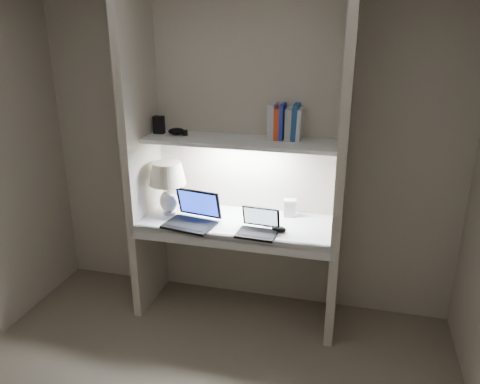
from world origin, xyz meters
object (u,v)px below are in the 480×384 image
(table_lamp, at_px, (168,180))
(speaker, at_px, (290,208))
(laptop_netbook, at_px, (258,228))
(laptop_main, at_px, (193,217))
(book_row, at_px, (285,122))

(table_lamp, distance_m, speaker, 0.94)
(laptop_netbook, relative_size, speaker, 2.13)
(table_lamp, distance_m, laptop_main, 0.35)
(table_lamp, height_order, laptop_main, table_lamp)
(laptop_netbook, bearing_deg, table_lamp, 169.82)
(table_lamp, xyz_separation_m, laptop_netbook, (0.74, -0.18, -0.23))
(laptop_main, distance_m, speaker, 0.73)
(book_row, bearing_deg, speaker, -1.59)
(table_lamp, bearing_deg, laptop_main, -29.28)
(table_lamp, height_order, laptop_netbook, table_lamp)
(laptop_main, height_order, book_row, book_row)
(laptop_netbook, relative_size, book_row, 1.11)
(laptop_main, xyz_separation_m, speaker, (0.66, 0.31, 0.01))
(laptop_netbook, xyz_separation_m, speaker, (0.17, 0.36, 0.03))
(laptop_main, height_order, laptop_netbook, laptop_main)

